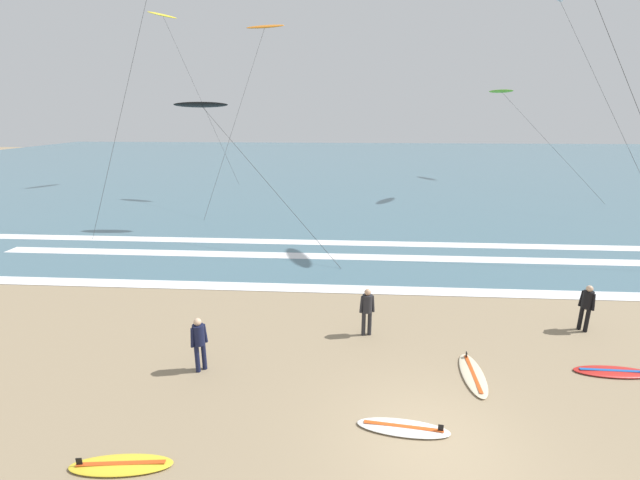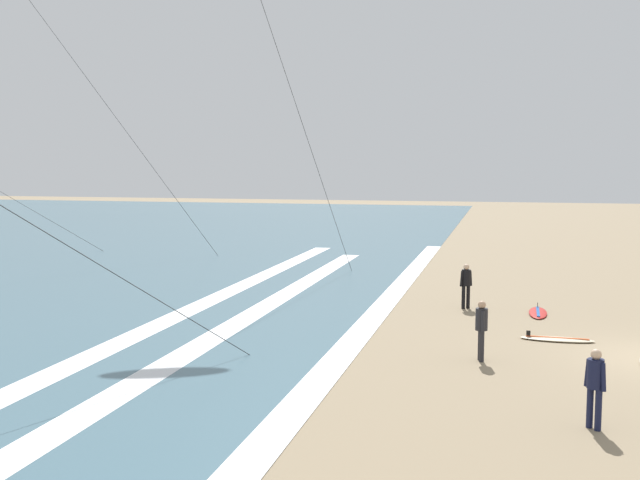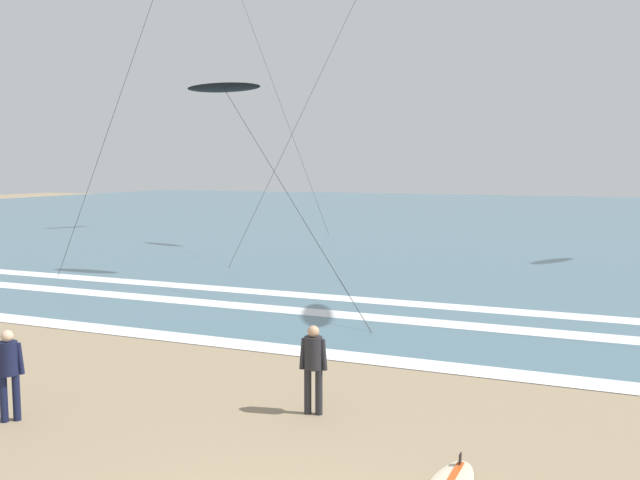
{
  "view_description": "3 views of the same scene",
  "coord_description": "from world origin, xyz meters",
  "views": [
    {
      "loc": [
        -1.97,
        -7.84,
        6.92
      ],
      "look_at": [
        -2.79,
        4.57,
        3.23
      ],
      "focal_mm": 24.06,
      "sensor_mm": 36.0,
      "label": 1
    },
    {
      "loc": [
        -21.15,
        4.17,
        5.21
      ],
      "look_at": [
        -2.49,
        8.77,
        3.22
      ],
      "focal_mm": 42.37,
      "sensor_mm": 36.0,
      "label": 2
    },
    {
      "loc": [
        3.39,
        -6.24,
        4.39
      ],
      "look_at": [
        -2.49,
        7.89,
        2.74
      ],
      "focal_mm": 39.01,
      "sensor_mm": 36.0,
      "label": 3
    }
  ],
  "objects": [
    {
      "name": "ocean_surface",
      "position": [
        0.0,
        52.99,
        0.01
      ],
      "size": [
        140.0,
        90.0,
        0.01
      ],
      "primitive_type": "cube",
      "color": "#476B7A",
      "rests_on": "ground"
    },
    {
      "name": "wave_foam_shoreline",
      "position": [
        -0.02,
        8.39,
        0.01
      ],
      "size": [
        51.07,
        0.85,
        0.01
      ],
      "primitive_type": "cube",
      "color": "white",
      "rests_on": "ocean_surface"
    },
    {
      "name": "wave_foam_mid_break",
      "position": [
        0.16,
        12.51,
        0.01
      ],
      "size": [
        39.68,
        0.93,
        0.01
      ],
      "primitive_type": "cube",
      "color": "white",
      "rests_on": "ocean_surface"
    },
    {
      "name": "wave_foam_outer_break",
      "position": [
        -1.61,
        14.88,
        0.01
      ],
      "size": [
        49.42,
        0.94,
        0.01
      ],
      "primitive_type": "cube",
      "color": "white",
      "rests_on": "ocean_surface"
    },
    {
      "name": "surfer_left_near",
      "position": [
        -1.29,
        4.7,
        0.96
      ],
      "size": [
        0.52,
        0.32,
        1.6
      ],
      "color": "#232328",
      "rests_on": "ground"
    },
    {
      "name": "surfer_mid_group",
      "position": [
        -5.97,
        2.39,
        0.96
      ],
      "size": [
        0.42,
        0.42,
        1.6
      ],
      "color": "#141938",
      "rests_on": "ground"
    },
    {
      "name": "kite_black_far_right",
      "position": [
        -10.53,
        17.54,
        7.34
      ],
      "size": [
        9.98,
        7.22,
        7.6
      ],
      "color": "black",
      "rests_on": "ground"
    }
  ]
}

